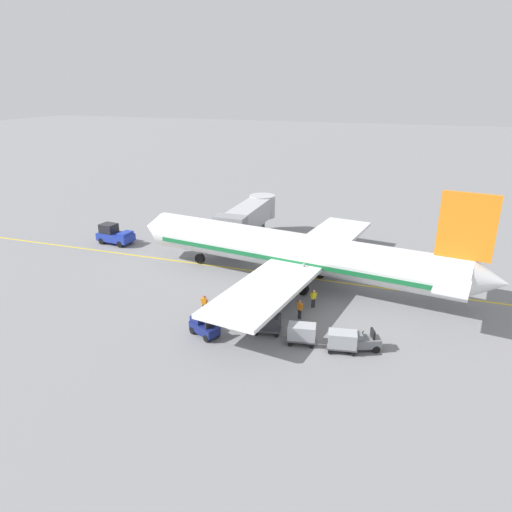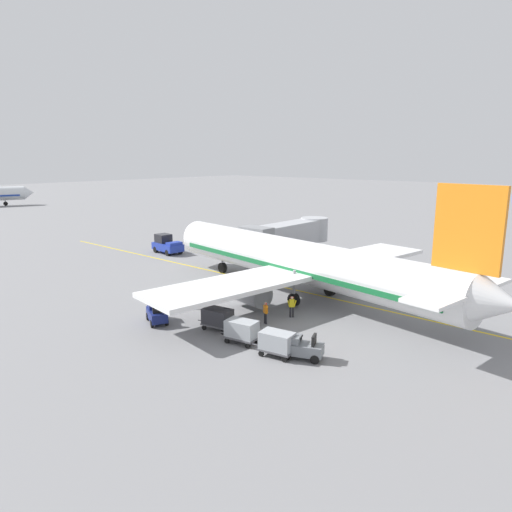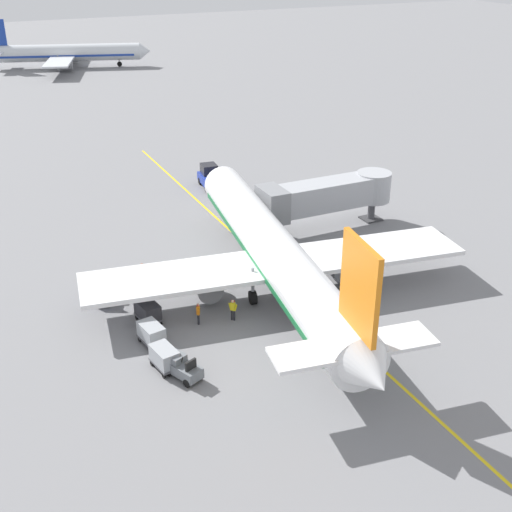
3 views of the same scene
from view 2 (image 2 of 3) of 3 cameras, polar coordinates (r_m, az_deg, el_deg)
name	(u,v)px [view 2 (image 2 of 3)]	position (r m, az deg, el deg)	size (l,w,h in m)	color
ground_plane	(297,290)	(43.86, 5.11, -4.23)	(400.00, 400.00, 0.00)	slate
gate_lead_in_line	(297,290)	(43.86, 5.11, -4.23)	(0.24, 80.00, 0.01)	gold
parked_airliner	(299,262)	(41.24, 5.30, -0.72)	(30.44, 37.29, 10.63)	white
jet_bridge	(289,234)	(54.11, 4.04, 2.66)	(13.73, 3.50, 4.98)	#A8AAAF
pushback_tractor	(167,245)	(61.46, -10.89, 1.37)	(2.65, 4.61, 2.40)	#1E339E
baggage_tug_lead	(157,313)	(36.10, -12.12, -6.89)	(2.18, 2.77, 1.62)	navy
baggage_tug_trailing	(301,347)	(29.45, 5.60, -11.11)	(2.06, 2.77, 1.62)	slate
baggage_cart_front	(218,317)	(33.85, -4.74, -7.52)	(1.65, 2.97, 1.58)	#4C4C51
baggage_cart_second_in_train	(242,330)	(31.46, -1.78, -9.04)	(1.65, 2.97, 1.58)	#4C4C51
baggage_cart_third_in_train	(277,342)	(29.54, 2.60, -10.50)	(1.65, 2.97, 1.58)	#4C4C51
ground_crew_wing_walker	(292,306)	(36.40, 4.43, -6.09)	(0.55, 0.60, 1.69)	#232328
ground_crew_loader	(266,312)	(34.91, 1.18, -6.86)	(0.39, 0.69, 1.69)	#232328
ground_crew_marshaller	(178,296)	(39.16, -9.54, -4.91)	(0.28, 0.73, 1.69)	#232328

